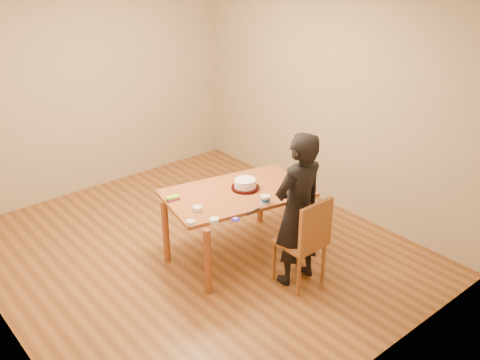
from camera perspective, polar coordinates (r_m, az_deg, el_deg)
room_shell at (r=5.59m, az=-7.14°, el=5.61°), size 4.00×4.50×2.70m
dining_table at (r=5.53m, az=-0.33°, el=-1.43°), size 1.62×1.16×0.04m
dining_chair at (r=5.26m, az=6.38°, el=-6.58°), size 0.40×0.40×0.04m
cake_plate at (r=5.58m, az=0.56°, el=-0.82°), size 0.29×0.29×0.02m
cake at (r=5.56m, az=0.57°, el=-0.38°), size 0.23×0.23×0.07m
frosting_dome at (r=5.54m, az=0.57°, el=0.08°), size 0.22×0.22×0.03m
frosting_tub at (r=5.28m, az=2.72°, el=-2.09°), size 0.09×0.09×0.08m
frosting_lid at (r=5.00m, az=-0.48°, el=-4.23°), size 0.09×0.09×0.01m
frosting_dollop at (r=4.99m, az=-0.48°, el=-4.10°), size 0.04×0.04×0.02m
ramekin_green at (r=4.95m, az=-2.78°, el=-4.33°), size 0.09×0.09×0.04m
ramekin_yellow at (r=5.16m, az=-4.56°, el=-3.06°), size 0.09×0.09×0.04m
ramekin_multi at (r=4.93m, az=-5.28°, el=-4.58°), size 0.09×0.09×0.04m
candy_box_pink at (r=5.39m, az=-7.15°, el=-2.02°), size 0.13×0.07×0.02m
candy_box_green at (r=5.38m, az=-7.22°, el=-1.84°), size 0.14×0.09×0.02m
spatula at (r=5.13m, az=1.40°, el=-3.38°), size 0.18×0.04×0.01m
person at (r=5.12m, az=6.20°, el=-3.20°), size 0.59×0.40×1.57m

